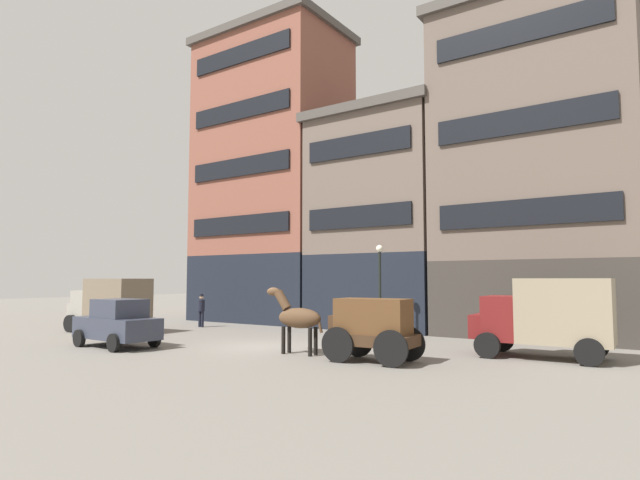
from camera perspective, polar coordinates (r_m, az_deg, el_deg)
The scene contains 11 objects.
ground_plane at distance 20.52m, azimuth -6.48°, elevation -11.55°, with size 120.00×120.00×0.00m, color slate.
building_far_left at distance 33.89m, azimuth -5.26°, elevation 7.05°, with size 9.50×6.55×18.45m.
building_center_left at distance 28.88m, azimuth 7.24°, elevation 2.28°, with size 7.51×6.55×11.70m.
building_center_right at distance 26.54m, azimuth 22.78°, elevation 7.40°, with size 9.11×6.55×15.58m.
cargo_wagon at distance 16.70m, azimuth 5.68°, elevation -9.27°, with size 2.98×1.67×1.98m.
draft_horse at distance 18.30m, azimuth -2.53°, elevation -8.46°, with size 2.35×0.70×2.30m.
delivery_truck_near at distance 18.77m, azimuth 23.51°, elevation -7.54°, with size 4.40×2.24×2.62m.
delivery_truck_far at distance 27.72m, azimuth -22.04°, elevation -6.42°, with size 4.46×2.40×2.62m.
sedan_dark at distance 21.61m, azimuth -21.32°, elevation -8.49°, with size 3.78×2.01×1.83m.
pedestrian_officer at distance 29.22m, azimuth -12.89°, elevation -7.37°, with size 0.42×0.42×1.79m.
streetlamp_curbside at distance 23.32m, azimuth 6.57°, elevation -4.10°, with size 0.32×0.32×4.12m.
Camera 1 is at (13.34, -15.37, 2.60)m, focal length 29.18 mm.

